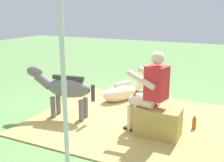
% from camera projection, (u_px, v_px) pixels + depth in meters
% --- Properties ---
extents(ground_plane, '(24.00, 24.00, 0.00)m').
position_uv_depth(ground_plane, '(120.00, 113.00, 5.27)').
color(ground_plane, '#608C4C').
extents(hay_patch, '(3.30, 2.95, 0.02)m').
position_uv_depth(hay_patch, '(129.00, 120.00, 4.95)').
color(hay_patch, tan).
rests_on(hay_patch, ground).
extents(hay_bale, '(0.69, 0.41, 0.47)m').
position_uv_depth(hay_bale, '(158.00, 122.00, 4.27)').
color(hay_bale, tan).
rests_on(hay_bale, ground).
extents(person_seated, '(0.71, 0.51, 1.35)m').
position_uv_depth(person_seated, '(150.00, 89.00, 4.23)').
color(person_seated, beige).
rests_on(person_seated, ground).
extents(pony_standing, '(1.34, 0.43, 0.94)m').
position_uv_depth(pony_standing, '(64.00, 88.00, 4.92)').
color(pony_standing, slate).
rests_on(pony_standing, ground).
extents(pony_lying, '(0.81, 1.33, 0.42)m').
position_uv_depth(pony_lying, '(123.00, 92.00, 6.01)').
color(pony_lying, beige).
rests_on(pony_lying, ground).
extents(soda_bottle, '(0.07, 0.07, 0.26)m').
position_uv_depth(soda_bottle, '(194.00, 123.00, 4.53)').
color(soda_bottle, brown).
rests_on(soda_bottle, ground).
extents(tent_pole_left, '(0.06, 0.06, 2.29)m').
position_uv_depth(tent_pole_left, '(64.00, 81.00, 3.16)').
color(tent_pole_left, silver).
rests_on(tent_pole_left, ground).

